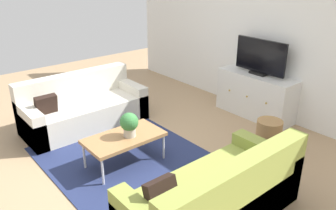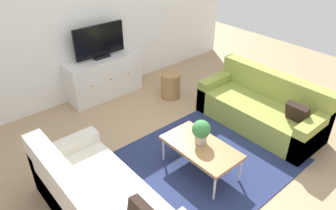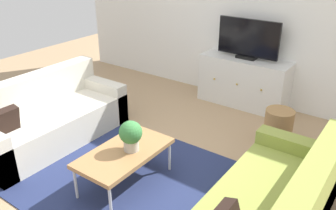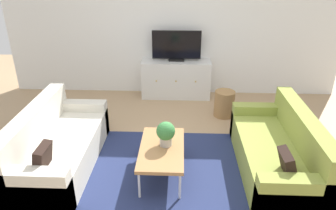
% 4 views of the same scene
% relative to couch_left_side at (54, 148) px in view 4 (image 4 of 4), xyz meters
% --- Properties ---
extents(ground_plane, '(10.00, 10.00, 0.00)m').
position_rel_couch_left_side_xyz_m(ground_plane, '(1.43, 0.10, -0.27)').
color(ground_plane, tan).
extents(wall_back, '(6.40, 0.12, 2.70)m').
position_rel_couch_left_side_xyz_m(wall_back, '(1.43, 2.65, 1.08)').
color(wall_back, white).
rests_on(wall_back, ground_plane).
extents(area_rug, '(2.50, 1.90, 0.01)m').
position_rel_couch_left_side_xyz_m(area_rug, '(1.43, -0.05, -0.26)').
color(area_rug, navy).
rests_on(area_rug, ground_plane).
extents(couch_left_side, '(0.82, 1.86, 0.80)m').
position_rel_couch_left_side_xyz_m(couch_left_side, '(0.00, 0.00, 0.00)').
color(couch_left_side, beige).
rests_on(couch_left_side, ground_plane).
extents(couch_right_side, '(0.82, 1.86, 0.80)m').
position_rel_couch_left_side_xyz_m(couch_right_side, '(2.87, 0.00, 0.00)').
color(couch_right_side, olive).
rests_on(couch_right_side, ground_plane).
extents(coffee_table, '(0.53, 0.98, 0.40)m').
position_rel_couch_left_side_xyz_m(coffee_table, '(1.39, -0.12, 0.09)').
color(coffee_table, '#A37547').
rests_on(coffee_table, ground_plane).
extents(potted_plant, '(0.23, 0.23, 0.31)m').
position_rel_couch_left_side_xyz_m(potted_plant, '(1.43, -0.06, 0.30)').
color(potted_plant, '#B7B2A8').
rests_on(potted_plant, coffee_table).
extents(tv_console, '(1.31, 0.47, 0.72)m').
position_rel_couch_left_side_xyz_m(tv_console, '(1.51, 2.37, 0.09)').
color(tv_console, silver).
rests_on(tv_console, ground_plane).
extents(flat_screen_tv, '(0.91, 0.16, 0.57)m').
position_rel_couch_left_side_xyz_m(flat_screen_tv, '(1.51, 2.39, 0.73)').
color(flat_screen_tv, black).
rests_on(flat_screen_tv, tv_console).
extents(wicker_basket, '(0.34, 0.34, 0.45)m').
position_rel_couch_left_side_xyz_m(wicker_basket, '(2.35, 1.56, -0.05)').
color(wicker_basket, '#9E7547').
rests_on(wicker_basket, ground_plane).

